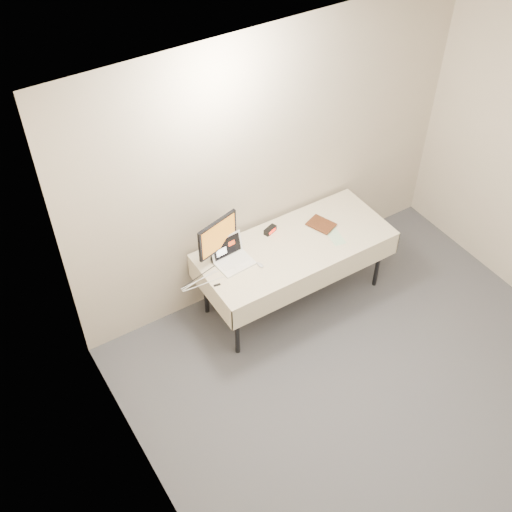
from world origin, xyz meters
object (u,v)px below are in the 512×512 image
laptop (232,257)px  monitor (218,237)px  table (295,249)px  book (317,221)px

laptop → monitor: monitor is taller
table → monitor: 0.81m
laptop → book: book is taller
table → book: size_ratio=7.46×
laptop → monitor: (-0.09, 0.08, 0.21)m
laptop → monitor: 0.24m
laptop → book: 0.90m
table → book: (0.27, 0.05, 0.19)m
book → monitor: bearing=150.7°
book → table: bearing=169.9°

